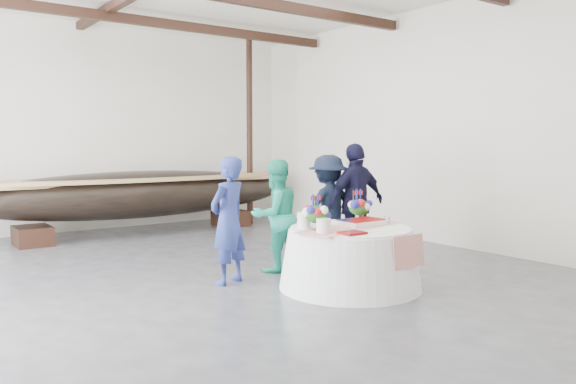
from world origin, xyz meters
TOP-DOWN VIEW (x-y plane):
  - floor at (0.00, 0.00)m, footprint 10.00×12.00m
  - wall_back at (0.00, 6.00)m, footprint 10.00×0.02m
  - wall_right at (5.00, 0.00)m, footprint 0.02×12.00m
  - longboat_display at (0.83, 4.72)m, footprint 7.14×1.43m
  - banquet_table at (1.42, -1.09)m, footprint 1.88×1.88m
  - tabletop_items at (1.39, -0.93)m, footprint 1.82×1.03m
  - guest_woman_blue at (0.23, 0.05)m, footprint 0.74×0.62m
  - guest_woman_teal at (1.18, 0.30)m, footprint 0.82×0.64m
  - guest_man_left at (2.33, 0.44)m, footprint 1.16×0.71m
  - guest_man_right at (2.67, 0.16)m, footprint 1.12×0.47m

SIDE VIEW (x-z plane):
  - floor at x=0.00m, z-range -0.01..0.01m
  - banquet_table at x=1.42m, z-range 0.00..0.80m
  - guest_woman_teal at x=1.18m, z-range 0.00..1.67m
  - longboat_display at x=0.83m, z-range 0.19..1.52m
  - guest_man_left at x=2.33m, z-range 0.00..1.73m
  - guest_woman_blue at x=0.23m, z-range 0.00..1.74m
  - tabletop_items at x=1.39m, z-range 0.75..1.15m
  - guest_man_right at x=2.67m, z-range 0.00..1.91m
  - wall_back at x=0.00m, z-range 0.00..4.50m
  - wall_right at x=5.00m, z-range 0.00..4.50m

